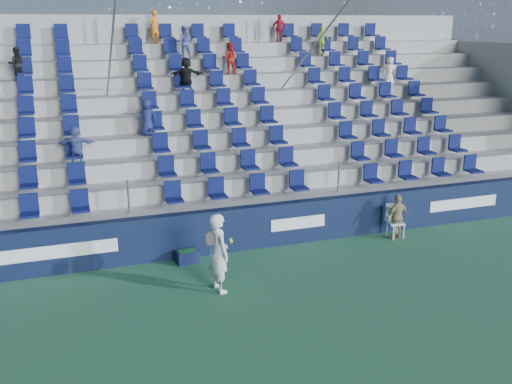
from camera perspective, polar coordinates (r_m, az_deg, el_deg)
ground at (r=13.04m, az=3.19°, el=-10.66°), size 70.00×70.00×0.00m
sponsor_wall at (r=15.51m, az=-1.11°, el=-3.61°), size 24.00×0.32×1.20m
grandstand at (r=19.83m, az=-5.65°, el=5.45°), size 24.00×8.17×6.63m
tennis_player at (r=13.06m, az=-3.76°, el=-6.07°), size 0.69×0.76×1.88m
line_judge_chair at (r=16.87m, az=13.66°, el=-2.55°), size 0.50×0.52×0.97m
line_judge at (r=16.72m, az=13.95°, el=-2.39°), size 0.81×0.44×1.31m
ball_bin at (r=14.91m, az=-6.89°, el=-6.36°), size 0.61×0.44×0.32m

